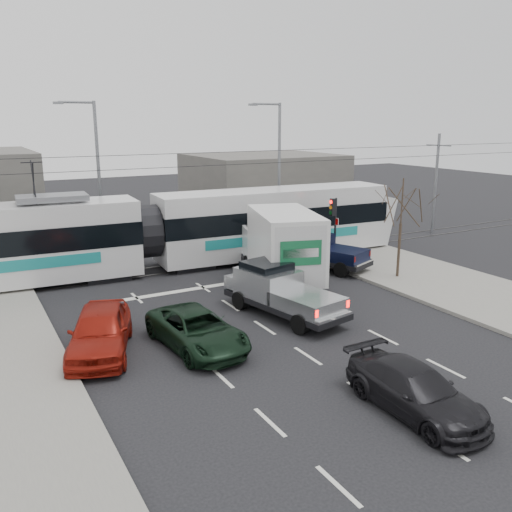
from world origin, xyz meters
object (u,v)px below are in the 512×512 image
red_car (100,331)px  dark_car (415,390)px  bare_tree (402,206)px  tram (146,233)px  navy_pickup (319,249)px  traffic_signal (334,216)px  street_lamp_far (95,168)px  box_truck (281,249)px  green_car (197,330)px  street_lamp_near (277,163)px  silver_pickup (278,290)px

red_car → dark_car: bearing=-30.9°
bare_tree → tram: tram is taller
bare_tree → navy_pickup: (-2.22, 3.77, -2.74)m
traffic_signal → street_lamp_far: size_ratio=0.40×
street_lamp_far → box_truck: bearing=-63.0°
green_car → red_car: red_car is taller
bare_tree → red_car: (-15.47, -1.75, -2.96)m
street_lamp_far → tram: street_lamp_far is taller
traffic_signal → red_car: traffic_signal is taller
box_truck → green_car: size_ratio=1.66×
bare_tree → street_lamp_near: 11.58m
street_lamp_near → box_truck: street_lamp_near is taller
navy_pickup → red_car: 14.35m
tram → traffic_signal: bearing=-17.1°
red_car → silver_pickup: bearing=22.9°
bare_tree → traffic_signal: bare_tree is taller
traffic_signal → green_car: 13.36m
red_car → dark_car: 10.59m
navy_pickup → green_car: bearing=-168.1°
tram → navy_pickup: (8.50, -3.83, -1.07)m
bare_tree → box_truck: bare_tree is taller
traffic_signal → box_truck: (-4.72, -2.14, -0.87)m
box_truck → green_car: bearing=-126.2°
tram → silver_pickup: bearing=-69.6°
street_lamp_far → tram: bearing=-79.8°
tram → red_car: 10.57m
green_car → tram: bearing=76.6°
silver_pickup → navy_pickup: bearing=30.8°
bare_tree → green_car: bare_tree is taller
traffic_signal → box_truck: 5.25m
dark_car → traffic_signal: bearing=61.4°
red_car → street_lamp_near: bearing=61.2°
bare_tree → street_lamp_near: street_lamp_near is taller
bare_tree → red_car: 15.85m
dark_car → street_lamp_far: bearing=97.4°
traffic_signal → tram: bearing=159.4°
silver_pickup → red_car: (-7.48, -0.38, -0.21)m
street_lamp_far → red_car: (-3.68, -15.25, -4.28)m
traffic_signal → red_car: bearing=-158.2°
green_car → traffic_signal: bearing=27.2°
navy_pickup → dark_car: bearing=-137.3°
tram → silver_pickup: tram is taller
navy_pickup → traffic_signal: bearing=-10.1°
tram → dark_car: bearing=-80.3°
street_lamp_far → silver_pickup: (3.80, -14.87, -4.07)m
traffic_signal → green_car: bearing=-148.2°
tram → dark_car: size_ratio=6.49×
navy_pickup → bare_tree: bearing=-81.3°
silver_pickup → box_truck: bearing=45.5°
traffic_signal → tram: (-9.59, 3.60, -0.62)m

